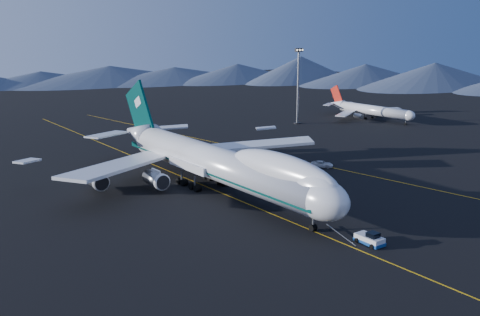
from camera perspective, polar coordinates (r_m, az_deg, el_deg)
ground at (r=104.49m, az=-2.45°, el=-3.56°), size 500.00×500.00×0.00m
taxiway_line_main at (r=104.49m, az=-2.45°, el=-3.56°), size 0.25×220.00×0.01m
taxiway_line_side at (r=130.16m, az=5.99°, el=-0.19°), size 28.08×198.09×0.01m
boeing_747 at (r=102.97m, az=-2.49°, el=-0.46°), size 59.62×72.43×19.37m
pushback_tug at (r=81.55m, az=13.65°, el=-8.49°), size 2.67×4.50×1.93m
second_jet at (r=194.61m, az=13.71°, el=5.00°), size 33.40×37.73×10.74m
service_van at (r=123.91m, az=8.74°, el=-0.64°), size 4.88×5.50×1.41m
floodlight_mast at (r=179.56m, az=6.21°, el=7.64°), size 3.08×2.31×24.93m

